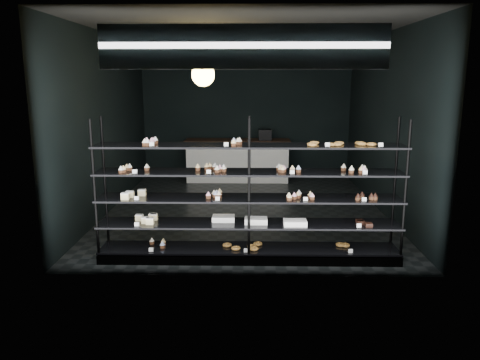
{
  "coord_description": "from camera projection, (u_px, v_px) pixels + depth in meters",
  "views": [
    {
      "loc": [
        0.06,
        -8.42,
        2.4
      ],
      "look_at": [
        -0.06,
        -1.9,
        0.98
      ],
      "focal_mm": 35.0,
      "sensor_mm": 36.0,
      "label": 1
    }
  ],
  "objects": [
    {
      "name": "service_counter",
      "position": [
        238.0,
        160.0,
        11.08
      ],
      "size": [
        2.46,
        0.65,
        1.23
      ],
      "color": "silver",
      "rests_on": "room"
    },
    {
      "name": "pendant_lamp",
      "position": [
        203.0,
        75.0,
        7.09
      ],
      "size": [
        0.35,
        0.35,
        0.9
      ],
      "color": "black",
      "rests_on": "room"
    },
    {
      "name": "display_shelf",
      "position": [
        247.0,
        214.0,
        6.21
      ],
      "size": [
        4.0,
        0.5,
        1.91
      ],
      "color": "black",
      "rests_on": "room"
    },
    {
      "name": "signage",
      "position": [
        244.0,
        47.0,
        5.29
      ],
      "size": [
        3.3,
        0.05,
        0.5
      ],
      "color": "#0E1C46",
      "rests_on": "room"
    },
    {
      "name": "room",
      "position": [
        245.0,
        124.0,
        8.4
      ],
      "size": [
        5.01,
        6.01,
        3.2
      ],
      "color": "black",
      "rests_on": "ground"
    }
  ]
}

